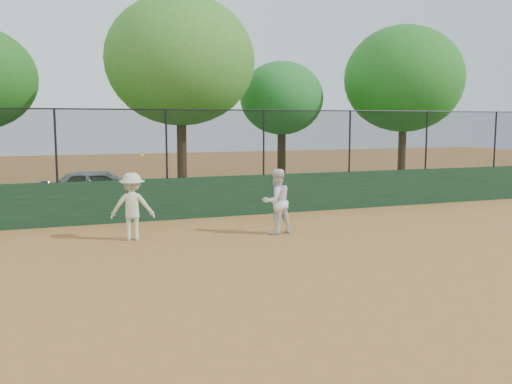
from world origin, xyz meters
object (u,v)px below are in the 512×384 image
object	(u,v)px
tree_2	(180,60)
tree_3	(282,99)
tree_4	(404,79)
player_second	(276,201)
player_main	(132,206)
parked_car	(101,189)

from	to	relation	value
tree_2	tree_3	distance (m)	5.32
tree_4	tree_2	bearing A→B (deg)	-176.53
player_second	player_main	xyz separation A→B (m)	(-3.54, 0.54, -0.01)
player_main	tree_2	distance (m)	8.73
player_second	tree_4	xyz separation A→B (m)	(9.53, 8.21, 3.84)
parked_car	tree_4	bearing A→B (deg)	-71.63
player_main	tree_3	xyz separation A→B (m)	(7.76, 8.90, 2.98)
tree_3	player_second	bearing A→B (deg)	-114.13
parked_car	tree_3	xyz separation A→B (m)	(7.98, 3.70, 3.13)
player_second	tree_4	distance (m)	13.16
parked_car	tree_3	size ratio (longest dim) A/B	0.73
parked_car	tree_2	bearing A→B (deg)	-51.62
parked_car	tree_3	distance (m)	9.33
player_second	player_main	world-z (taller)	player_main
player_second	tree_2	xyz separation A→B (m)	(-0.61, 7.59, 4.21)
parked_car	player_main	size ratio (longest dim) A/B	1.88
player_main	tree_4	distance (m)	15.64
parked_car	player_second	xyz separation A→B (m)	(3.75, -5.74, 0.16)
player_second	tree_2	world-z (taller)	tree_2
parked_car	player_second	bearing A→B (deg)	-139.02
player_second	tree_3	xyz separation A→B (m)	(4.23, 9.44, 2.97)
player_second	tree_3	size ratio (longest dim) A/B	0.31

